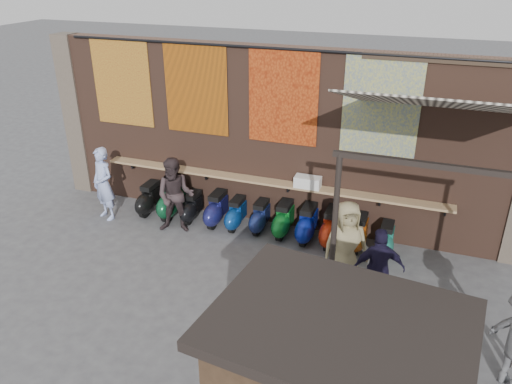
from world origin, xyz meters
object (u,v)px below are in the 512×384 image
at_px(scooter_stool_7, 307,224).
at_px(diner_right, 175,196).
at_px(diner_left, 104,184).
at_px(shopper_tan, 346,245).
at_px(scooter_stool_3, 217,209).
at_px(shopper_navy, 378,269).
at_px(scooter_stool_9, 359,233).
at_px(scooter_stool_10, 386,240).
at_px(scooter_stool_1, 173,200).
at_px(scooter_stool_5, 260,217).
at_px(scooter_stool_4, 236,214).
at_px(shelf_box, 308,182).
at_px(scooter_stool_0, 150,199).
at_px(scooter_stool_6, 284,220).
at_px(scooter_stool_8, 331,228).
at_px(scooter_stool_2, 192,207).

height_order(scooter_stool_7, diner_right, diner_right).
height_order(diner_left, shopper_tan, diner_left).
bearing_deg(scooter_stool_3, shopper_navy, -25.15).
bearing_deg(scooter_stool_9, scooter_stool_10, -7.14).
relative_size(scooter_stool_1, scooter_stool_5, 1.22).
bearing_deg(scooter_stool_7, scooter_stool_10, -1.20).
bearing_deg(scooter_stool_4, diner_right, -154.32).
bearing_deg(shopper_tan, shelf_box, 98.60).
height_order(scooter_stool_0, scooter_stool_9, scooter_stool_0).
relative_size(scooter_stool_6, diner_right, 0.46).
bearing_deg(scooter_stool_9, diner_right, -171.15).
height_order(scooter_stool_1, scooter_stool_4, scooter_stool_1).
distance_m(scooter_stool_0, scooter_stool_1, 0.61).
bearing_deg(shopper_navy, scooter_stool_10, -107.19).
relative_size(scooter_stool_0, scooter_stool_6, 0.98).
bearing_deg(scooter_stool_6, shopper_tan, -40.70).
xyz_separation_m(scooter_stool_8, scooter_stool_9, (0.58, 0.03, -0.03)).
height_order(scooter_stool_3, scooter_stool_9, scooter_stool_3).
bearing_deg(scooter_stool_8, shopper_tan, -68.47).
xyz_separation_m(scooter_stool_9, shopper_tan, (-0.05, -1.37, 0.49)).
distance_m(scooter_stool_8, shopper_navy, 2.20).
relative_size(scooter_stool_7, diner_right, 0.48).
xyz_separation_m(scooter_stool_10, shopper_tan, (-0.62, -1.30, 0.51)).
bearing_deg(scooter_stool_1, scooter_stool_7, 0.01).
xyz_separation_m(scooter_stool_5, diner_left, (-3.64, -0.64, 0.53)).
bearing_deg(scooter_stool_4, scooter_stool_0, -179.29).
relative_size(scooter_stool_8, scooter_stool_10, 1.16).
distance_m(shelf_box, scooter_stool_5, 1.36).
xyz_separation_m(scooter_stool_2, scooter_stool_9, (3.87, 0.06, 0.03)).
xyz_separation_m(scooter_stool_1, scooter_stool_9, (4.40, 0.04, -0.05)).
height_order(scooter_stool_0, diner_left, diner_left).
height_order(shopper_navy, shopper_tan, shopper_tan).
xyz_separation_m(scooter_stool_4, scooter_stool_7, (1.66, 0.00, 0.04)).
xyz_separation_m(scooter_stool_5, scooter_stool_7, (1.10, -0.05, 0.05)).
relative_size(scooter_stool_7, scooter_stool_10, 1.14).
distance_m(scooter_stool_1, shopper_navy, 5.33).
bearing_deg(scooter_stool_7, scooter_stool_1, -179.99).
bearing_deg(diner_left, shopper_tan, 13.11).
distance_m(scooter_stool_1, scooter_stool_3, 1.14).
bearing_deg(shelf_box, scooter_stool_7, -70.34).
relative_size(scooter_stool_1, shopper_tan, 0.52).
height_order(scooter_stool_6, diner_left, diner_left).
bearing_deg(shopper_tan, scooter_stool_9, 61.10).
xyz_separation_m(scooter_stool_2, scooter_stool_10, (4.44, -0.01, 0.01)).
relative_size(scooter_stool_8, diner_left, 0.49).
bearing_deg(scooter_stool_4, scooter_stool_9, 0.82).
distance_m(shelf_box, scooter_stool_9, 1.53).
bearing_deg(shopper_navy, shelf_box, -67.67).
relative_size(scooter_stool_8, diner_right, 0.49).
xyz_separation_m(scooter_stool_3, scooter_stool_5, (1.05, 0.05, -0.04)).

